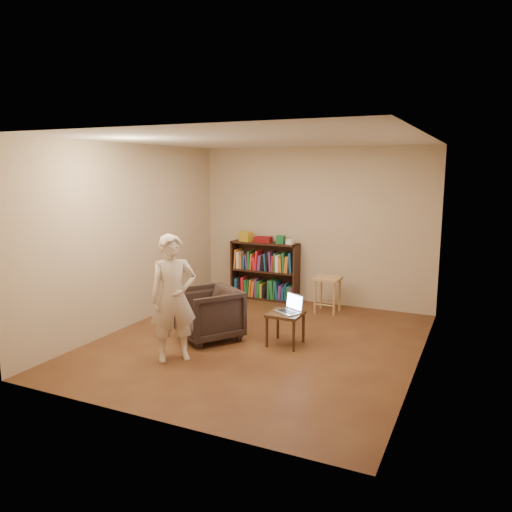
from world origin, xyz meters
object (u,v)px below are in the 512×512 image
at_px(armchair, 209,314).
at_px(person, 173,298).
at_px(laptop, 290,308).
at_px(bookshelf, 265,274).
at_px(stool, 328,284).
at_px(side_table, 286,318).

distance_m(armchair, person, 0.90).
bearing_deg(laptop, bookshelf, 150.31).
relative_size(bookshelf, stool, 2.12).
height_order(armchair, laptop, armchair).
height_order(bookshelf, laptop, bookshelf).
distance_m(bookshelf, side_table, 2.33).
bearing_deg(stool, laptop, -90.46).
xyz_separation_m(stool, laptop, (-0.01, -1.60, 0.03)).
xyz_separation_m(bookshelf, laptop, (1.22, -1.95, 0.05)).
height_order(bookshelf, stool, bookshelf).
bearing_deg(stool, side_table, -91.94).
distance_m(stool, laptop, 1.60).
bearing_deg(stool, person, -111.82).
distance_m(stool, person, 2.90).
bearing_deg(laptop, person, -106.29).
xyz_separation_m(side_table, person, (-1.02, -1.02, 0.40)).
relative_size(armchair, person, 0.50).
relative_size(side_table, person, 0.28).
xyz_separation_m(armchair, side_table, (1.02, 0.21, 0.01)).
bearing_deg(person, armchair, 46.26).
distance_m(armchair, side_table, 1.04).
height_order(armchair, person, person).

